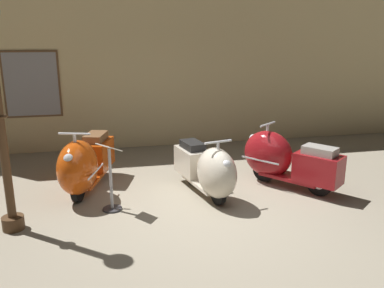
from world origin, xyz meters
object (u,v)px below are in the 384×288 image
at_px(scooter_0, 84,164).
at_px(scooter_2, 282,159).
at_px(scooter_1, 209,170).
at_px(info_stanchion, 111,183).

relative_size(scooter_0, scooter_2, 1.12).
bearing_deg(scooter_1, scooter_2, 86.58).
bearing_deg(info_stanchion, scooter_2, 7.75).
xyz_separation_m(scooter_1, scooter_2, (1.33, 0.22, 0.02)).
bearing_deg(info_stanchion, scooter_0, 118.19).
relative_size(scooter_2, info_stanchion, 1.63).
bearing_deg(scooter_2, scooter_0, 45.82).
height_order(scooter_1, info_stanchion, info_stanchion).
distance_m(scooter_0, scooter_2, 3.25).
relative_size(scooter_0, scooter_1, 1.10).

